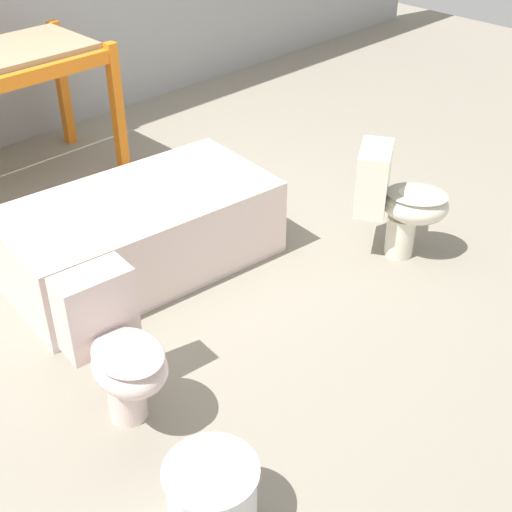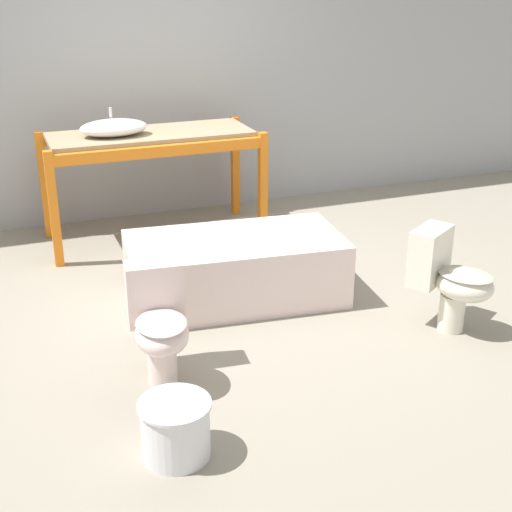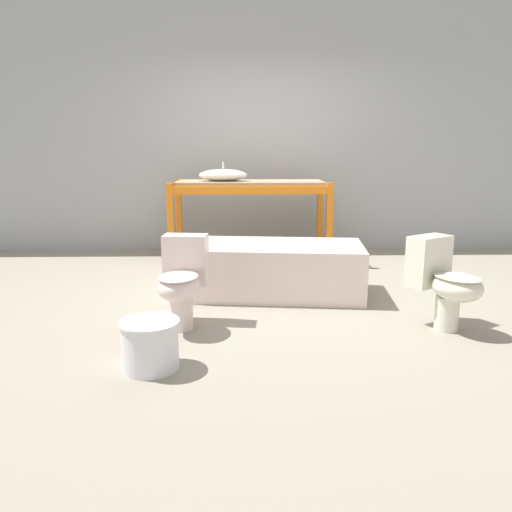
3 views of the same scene
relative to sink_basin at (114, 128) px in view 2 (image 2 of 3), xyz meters
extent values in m
plane|color=gray|center=(0.52, -1.26, -1.01)|extent=(12.00, 12.00, 0.00)
cube|color=#9EA0A3|center=(0.52, 0.72, 0.59)|extent=(10.80, 0.08, 3.20)
cube|color=orange|center=(-0.57, -0.33, -0.54)|extent=(0.07, 0.07, 0.94)
cube|color=orange|center=(1.19, -0.33, -0.54)|extent=(0.07, 0.07, 0.94)
cube|color=orange|center=(-0.57, 0.38, -0.54)|extent=(0.07, 0.07, 0.94)
cube|color=orange|center=(1.19, 0.38, -0.54)|extent=(0.07, 0.07, 0.94)
cube|color=orange|center=(0.31, -0.33, -0.15)|extent=(1.77, 0.06, 0.09)
cube|color=orange|center=(0.31, 0.38, -0.15)|extent=(1.77, 0.06, 0.09)
cube|color=#998466|center=(0.31, 0.03, -0.09)|extent=(1.70, 0.64, 0.04)
ellipsoid|color=white|center=(0.00, 0.00, 0.00)|extent=(0.56, 0.35, 0.14)
cylinder|color=silver|center=(0.00, 0.10, 0.11)|extent=(0.02, 0.02, 0.08)
cube|color=silver|center=(0.55, -1.42, -0.78)|extent=(1.60, 0.94, 0.46)
cube|color=beige|center=(0.55, -1.42, -0.64)|extent=(1.51, 0.86, 0.19)
cylinder|color=silver|center=(1.72, -2.39, -0.89)|extent=(0.17, 0.17, 0.25)
ellipsoid|color=silver|center=(1.76, -2.44, -0.67)|extent=(0.46, 0.48, 0.21)
ellipsoid|color=#B3AF9F|center=(1.76, -2.44, -0.60)|extent=(0.43, 0.46, 0.03)
cube|color=silver|center=(1.62, -2.23, -0.53)|extent=(0.37, 0.32, 0.38)
cylinder|color=silver|center=(-0.22, -2.32, -0.89)|extent=(0.17, 0.17, 0.25)
ellipsoid|color=silver|center=(-0.23, -2.39, -0.67)|extent=(0.34, 0.41, 0.21)
ellipsoid|color=#BBA7A3|center=(-0.23, -2.39, -0.60)|extent=(0.32, 0.39, 0.03)
cube|color=silver|center=(-0.20, -2.13, -0.53)|extent=(0.34, 0.21, 0.38)
cylinder|color=silver|center=(-0.33, -3.01, -0.86)|extent=(0.34, 0.34, 0.30)
cylinder|color=silver|center=(-0.33, -3.01, -0.72)|extent=(0.36, 0.36, 0.02)
camera|label=1|loc=(-1.41, -4.34, 1.37)|focal=50.00mm
camera|label=2|loc=(-1.01, -5.85, 1.25)|focal=50.00mm
camera|label=3|loc=(0.24, -5.84, 0.29)|focal=35.00mm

